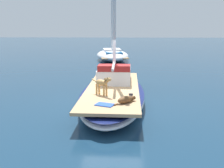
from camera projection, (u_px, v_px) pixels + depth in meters
ground_plane at (113, 103)px, 10.82m from camera, size 120.00×120.00×0.00m
sailboat_main at (113, 95)px, 10.74m from camera, size 2.75×7.31×0.66m
mast_main at (114, 10)px, 10.74m from camera, size 0.14×2.27×6.77m
cabin_house at (115, 74)px, 11.69m from camera, size 1.47×2.26×0.84m
dog_brown at (126, 100)px, 8.49m from camera, size 0.75×0.71×0.22m
dog_tan at (102, 84)px, 9.37m from camera, size 0.77×0.66×0.70m
deck_winch at (131, 97)px, 8.83m from camera, size 0.16×0.16×0.21m
deck_towel at (105, 105)px, 8.26m from camera, size 0.65×0.54×0.03m
moored_boat_far_astern at (112, 55)px, 23.86m from camera, size 3.51×6.08×5.56m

